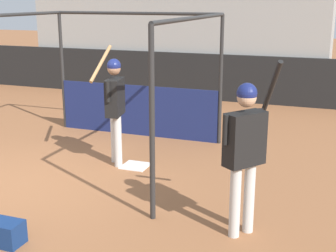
# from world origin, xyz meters

# --- Properties ---
(ground_plane) EXTENTS (60.00, 60.00, 0.00)m
(ground_plane) POSITION_xyz_m (0.00, 0.00, 0.00)
(ground_plane) COLOR #935B38
(outfield_wall) EXTENTS (24.00, 0.12, 1.28)m
(outfield_wall) POSITION_xyz_m (0.00, 6.99, 0.64)
(outfield_wall) COLOR black
(outfield_wall) RESTS_ON ground
(bleacher_section) EXTENTS (8.70, 4.00, 3.36)m
(bleacher_section) POSITION_xyz_m (0.00, 9.05, 1.67)
(bleacher_section) COLOR #9E9E99
(bleacher_section) RESTS_ON ground
(batting_cage) EXTENTS (3.56, 3.54, 2.50)m
(batting_cage) POSITION_xyz_m (0.78, 2.42, 1.11)
(batting_cage) COLOR #282828
(batting_cage) RESTS_ON ground
(home_plate) EXTENTS (0.44, 0.44, 0.02)m
(home_plate) POSITION_xyz_m (1.51, 1.33, 0.01)
(home_plate) COLOR white
(home_plate) RESTS_ON ground
(player_batter) EXTENTS (0.54, 0.90, 1.97)m
(player_batter) POSITION_xyz_m (1.15, 1.34, 1.10)
(player_batter) COLOR silver
(player_batter) RESTS_ON ground
(player_waiting) EXTENTS (0.61, 0.81, 2.11)m
(player_waiting) POSITION_xyz_m (3.68, -0.37, 1.13)
(player_waiting) COLOR silver
(player_waiting) RESTS_ON ground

